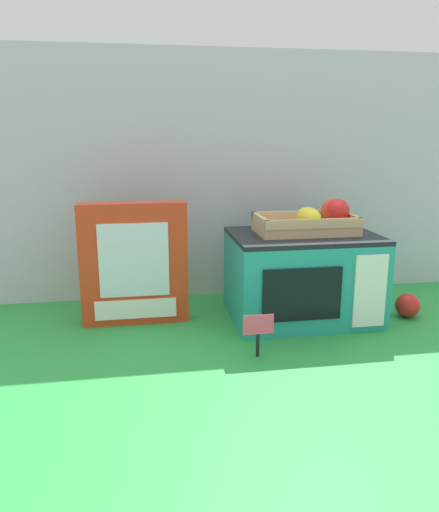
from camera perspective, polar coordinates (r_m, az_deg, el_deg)
The scene contains 7 objects.
ground_plane at distance 1.38m, azimuth 3.60°, elevation -7.10°, with size 1.70×1.70×0.00m, color green.
display_back_panel at distance 1.54m, azimuth 1.71°, elevation 9.09°, with size 1.61×0.03×0.73m, color #B7BABF.
toy_microwave at distance 1.37m, azimuth 9.44°, elevation -2.28°, with size 0.38×0.28×0.23m.
food_groups_crate at distance 1.35m, azimuth 10.67°, elevation 3.90°, with size 0.26×0.16×0.09m.
cookie_set_box at distance 1.32m, azimuth -9.72°, elevation -0.89°, with size 0.28×0.06×0.32m.
price_sign at distance 1.13m, azimuth 4.44°, elevation -8.31°, with size 0.07×0.01×0.10m.
loose_toy_apple at distance 1.47m, azimuth 20.68°, elevation -5.29°, with size 0.07×0.07×0.07m, color red.
Camera 1 is at (-0.30, -1.25, 0.49)m, focal length 35.02 mm.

